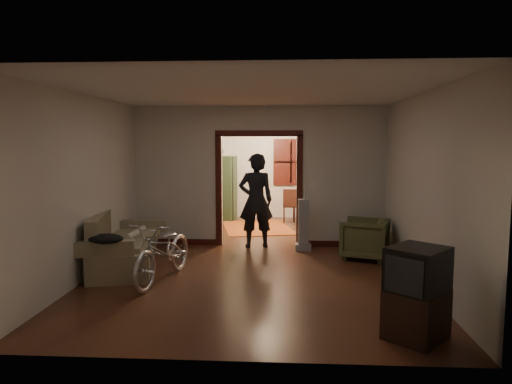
# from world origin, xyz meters

# --- Properties ---
(floor) EXTENTS (5.00, 8.50, 0.01)m
(floor) POSITION_xyz_m (0.00, 0.00, 0.00)
(floor) COLOR #361B11
(floor) RESTS_ON ground
(ceiling) EXTENTS (5.00, 8.50, 0.01)m
(ceiling) POSITION_xyz_m (0.00, 0.00, 2.80)
(ceiling) COLOR white
(ceiling) RESTS_ON floor
(wall_back) EXTENTS (5.00, 0.02, 2.80)m
(wall_back) POSITION_xyz_m (0.00, 4.25, 1.40)
(wall_back) COLOR beige
(wall_back) RESTS_ON floor
(wall_left) EXTENTS (0.02, 8.50, 2.80)m
(wall_left) POSITION_xyz_m (-2.50, 0.00, 1.40)
(wall_left) COLOR beige
(wall_left) RESTS_ON floor
(wall_right) EXTENTS (0.02, 8.50, 2.80)m
(wall_right) POSITION_xyz_m (2.50, 0.00, 1.40)
(wall_right) COLOR beige
(wall_right) RESTS_ON floor
(partition_wall) EXTENTS (5.00, 0.14, 2.80)m
(partition_wall) POSITION_xyz_m (0.00, 0.75, 1.40)
(partition_wall) COLOR beige
(partition_wall) RESTS_ON floor
(door_casing) EXTENTS (1.74, 0.20, 2.32)m
(door_casing) POSITION_xyz_m (0.00, 0.75, 1.10)
(door_casing) COLOR #36100C
(door_casing) RESTS_ON floor
(far_window) EXTENTS (0.98, 0.06, 1.28)m
(far_window) POSITION_xyz_m (0.70, 4.21, 1.55)
(far_window) COLOR black
(far_window) RESTS_ON wall_back
(chandelier) EXTENTS (0.24, 0.24, 0.24)m
(chandelier) POSITION_xyz_m (0.00, 2.50, 2.35)
(chandelier) COLOR #FFE0A5
(chandelier) RESTS_ON ceiling
(light_switch) EXTENTS (0.08, 0.01, 0.12)m
(light_switch) POSITION_xyz_m (1.05, 0.68, 1.25)
(light_switch) COLOR silver
(light_switch) RESTS_ON partition_wall
(sofa) EXTENTS (1.34, 2.18, 0.93)m
(sofa) POSITION_xyz_m (-2.15, -1.07, 0.47)
(sofa) COLOR #6A6447
(sofa) RESTS_ON floor
(rolled_paper) EXTENTS (0.11, 0.85, 0.11)m
(rolled_paper) POSITION_xyz_m (-2.05, -0.77, 0.53)
(rolled_paper) COLOR beige
(rolled_paper) RESTS_ON sofa
(jacket) EXTENTS (0.51, 0.38, 0.15)m
(jacket) POSITION_xyz_m (-2.10, -1.98, 0.68)
(jacket) COLOR black
(jacket) RESTS_ON sofa
(bicycle) EXTENTS (0.93, 1.84, 0.93)m
(bicycle) POSITION_xyz_m (-1.30, -1.75, 0.46)
(bicycle) COLOR silver
(bicycle) RESTS_ON floor
(armchair) EXTENTS (1.00, 0.99, 0.72)m
(armchair) POSITION_xyz_m (1.95, -0.23, 0.36)
(armchair) COLOR #4D512D
(armchair) RESTS_ON floor
(tv_stand) EXTENTS (0.78, 0.78, 0.52)m
(tv_stand) POSITION_xyz_m (1.90, -3.62, 0.26)
(tv_stand) COLOR black
(tv_stand) RESTS_ON floor
(crt_tv) EXTENTS (0.77, 0.77, 0.49)m
(crt_tv) POSITION_xyz_m (1.90, -3.62, 0.74)
(crt_tv) COLOR black
(crt_tv) RESTS_ON tv_stand
(vacuum) EXTENTS (0.36, 0.32, 1.00)m
(vacuum) POSITION_xyz_m (0.88, 0.35, 0.50)
(vacuum) COLOR gray
(vacuum) RESTS_ON floor
(person) EXTENTS (0.76, 0.58, 1.87)m
(person) POSITION_xyz_m (-0.05, 0.56, 0.94)
(person) COLOR black
(person) RESTS_ON floor
(oriental_rug) EXTENTS (1.96, 2.33, 0.02)m
(oriental_rug) POSITION_xyz_m (-0.15, 2.62, 0.01)
(oriental_rug) COLOR maroon
(oriental_rug) RESTS_ON floor
(locker) EXTENTS (0.96, 0.68, 1.72)m
(locker) POSITION_xyz_m (-1.24, 3.79, 0.86)
(locker) COLOR #223520
(locker) RESTS_ON floor
(globe) EXTENTS (0.25, 0.25, 0.25)m
(globe) POSITION_xyz_m (-1.24, 3.79, 1.94)
(globe) COLOR #1E5972
(globe) RESTS_ON locker
(desk) EXTENTS (1.03, 0.77, 0.68)m
(desk) POSITION_xyz_m (1.19, 3.70, 0.34)
(desk) COLOR black
(desk) RESTS_ON floor
(desk_chair) EXTENTS (0.41, 0.41, 0.89)m
(desk_chair) POSITION_xyz_m (0.68, 3.42, 0.45)
(desk_chair) COLOR black
(desk_chair) RESTS_ON floor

